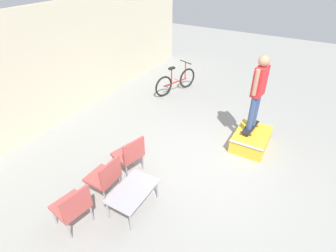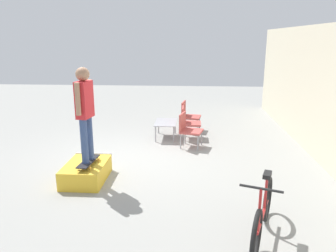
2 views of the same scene
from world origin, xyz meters
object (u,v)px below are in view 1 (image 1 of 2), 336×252
Objects in this scene: person_skater at (259,87)px; coffee_table at (133,192)px; skateboard_on_ramp at (250,127)px; patio_chair_left at (73,206)px; patio_chair_center at (105,176)px; patio_chair_right at (130,153)px; bicycle at (176,81)px; skate_ramp_box at (251,139)px.

person_skater is 1.87× the size of coffee_table.
patio_chair_left is at bearing 158.64° from skateboard_on_ramp.
skateboard_on_ramp is 3.58m from patio_chair_center.
person_skater is 2.01× the size of patio_chair_left.
patio_chair_left is at bearing 14.14° from patio_chair_right.
bicycle reaches higher than patio_chair_right.
bicycle reaches higher than patio_chair_left.
person_skater is 2.01× the size of patio_chair_right.
patio_chair_right is (-2.30, 1.87, 0.06)m from skateboard_on_ramp.
patio_chair_center is at bearing -170.75° from patio_chair_left.
patio_chair_center is (0.79, -0.00, 0.00)m from patio_chair_left.
patio_chair_center is (-0.00, 0.62, 0.09)m from coffee_table.
bicycle is at bearing 69.48° from person_skater.
coffee_table is at bearing -140.54° from bicycle.
patio_chair_right reaches higher than skate_ramp_box.
skateboard_on_ramp is 2.96m from patio_chair_right.
bicycle reaches higher than skate_ramp_box.
patio_chair_center and patio_chair_right have the same top height.
coffee_table is (-3.05, 1.25, -0.03)m from skateboard_on_ramp.
patio_chair_center is (-3.05, 1.86, -0.99)m from person_skater.
bicycle is (4.66, 1.67, -0.04)m from coffee_table.
patio_chair_right is at bearing -179.08° from patio_chair_center.
skate_ramp_box is 1.19× the size of coffee_table.
patio_chair_center is 4.78m from bicycle.
person_skater reaches higher than patio_chair_right.
skate_ramp_box is at bearing -136.04° from skateboard_on_ramp.
bicycle is (4.66, 1.05, -0.13)m from patio_chair_center.
skate_ramp_box is at bearing -100.04° from bicycle.
coffee_table is 4.95m from bicycle.
coffee_table is at bearing 90.82° from patio_chair_center.
person_skater reaches higher than skate_ramp_box.
skateboard_on_ramp is at bearing 163.45° from patio_chair_left.
person_skater is at bearing 39.43° from skate_ramp_box.
person_skater reaches higher than patio_chair_center.
patio_chair_right is at bearing -145.23° from bicycle.
bicycle is at bearing -159.77° from patio_chair_left.
skate_ramp_box is 0.30m from skateboard_on_ramp.
bicycle reaches higher than coffee_table.
patio_chair_left and patio_chair_right have the same top height.
skateboard_on_ramp is (0.11, 0.09, 0.26)m from skate_ramp_box.
patio_chair_right is at bearing -170.61° from patio_chair_left.
patio_chair_center is at bearing 90.10° from coffee_table.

